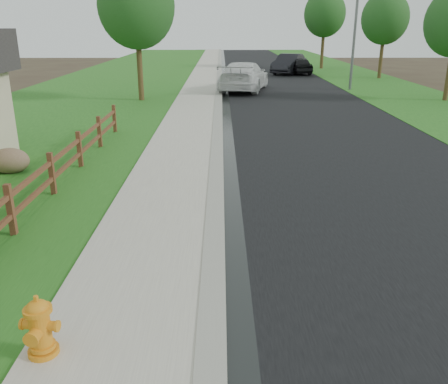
{
  "coord_description": "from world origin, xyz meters",
  "views": [
    {
      "loc": [
        0.53,
        -3.46,
        4.0
      ],
      "look_at": [
        0.59,
        5.74,
        0.74
      ],
      "focal_mm": 38.0,
      "sensor_mm": 36.0,
      "label": 1
    }
  ],
  "objects_px": {
    "dark_car_mid": "(299,66)",
    "streetlight": "(354,11)",
    "ranch_fence": "(33,188)",
    "white_suv": "(244,76)",
    "fire_hydrant": "(40,328)"
  },
  "relations": [
    {
      "from": "dark_car_mid",
      "to": "streetlight",
      "type": "bearing_deg",
      "value": 91.92
    },
    {
      "from": "ranch_fence",
      "to": "streetlight",
      "type": "xyz_separation_m",
      "value": [
        12.36,
        21.26,
        4.17
      ]
    },
    {
      "from": "white_suv",
      "to": "streetlight",
      "type": "xyz_separation_m",
      "value": [
        6.76,
        0.31,
        3.87
      ]
    },
    {
      "from": "fire_hydrant",
      "to": "white_suv",
      "type": "height_order",
      "value": "white_suv"
    },
    {
      "from": "streetlight",
      "to": "dark_car_mid",
      "type": "bearing_deg",
      "value": 98.32
    },
    {
      "from": "ranch_fence",
      "to": "fire_hydrant",
      "type": "bearing_deg",
      "value": -68.89
    },
    {
      "from": "streetlight",
      "to": "white_suv",
      "type": "bearing_deg",
      "value": -177.4
    },
    {
      "from": "fire_hydrant",
      "to": "dark_car_mid",
      "type": "xyz_separation_m",
      "value": [
        8.9,
        36.84,
        0.24
      ]
    },
    {
      "from": "ranch_fence",
      "to": "streetlight",
      "type": "bearing_deg",
      "value": 59.83
    },
    {
      "from": "ranch_fence",
      "to": "fire_hydrant",
      "type": "xyz_separation_m",
      "value": [
        1.9,
        -4.92,
        -0.14
      ]
    },
    {
      "from": "fire_hydrant",
      "to": "streetlight",
      "type": "xyz_separation_m",
      "value": [
        10.46,
        26.18,
        4.31
      ]
    },
    {
      "from": "white_suv",
      "to": "ranch_fence",
      "type": "bearing_deg",
      "value": 87.74
    },
    {
      "from": "streetlight",
      "to": "fire_hydrant",
      "type": "bearing_deg",
      "value": -111.78
    },
    {
      "from": "ranch_fence",
      "to": "streetlight",
      "type": "distance_m",
      "value": 24.94
    },
    {
      "from": "fire_hydrant",
      "to": "streetlight",
      "type": "bearing_deg",
      "value": 68.22
    }
  ]
}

